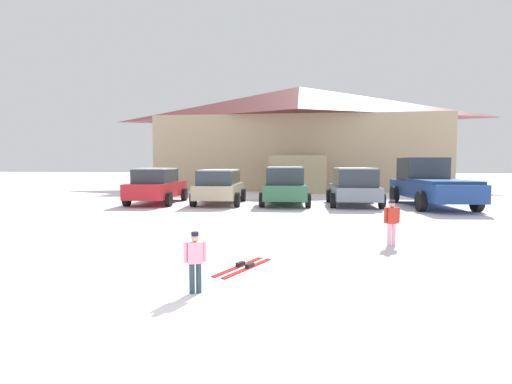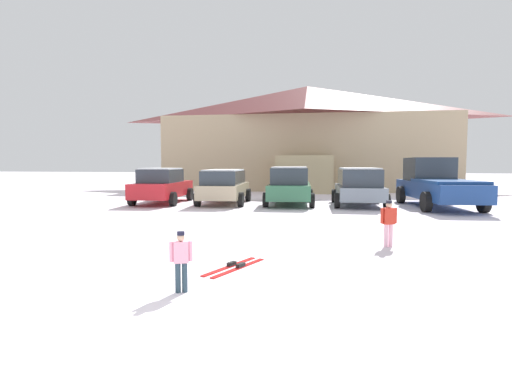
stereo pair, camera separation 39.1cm
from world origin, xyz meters
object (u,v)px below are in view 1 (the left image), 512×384
Objects in this scene: parked_beige_suv at (220,185)px; parked_grey_wagon at (354,185)px; parked_red_sedan at (157,186)px; pickup_truck at (429,184)px; ski_lodge at (299,137)px; parked_green_coupe at (285,186)px; skier_child_in_red_jacket at (392,220)px; skier_child_in_pink_snowsuit at (195,259)px; pair_of_skis at (244,266)px.

parked_grey_wagon is at bearing 2.91° from parked_beige_suv.
pickup_truck is (12.37, 0.59, 0.15)m from parked_red_sedan.
parked_red_sedan is (-6.13, -12.81, -3.06)m from ski_lodge.
pickup_truck is at bearing 1.04° from parked_green_coupe.
parked_grey_wagon is at bearing 90.02° from skier_child_in_red_jacket.
ski_lodge is 25.47m from skier_child_in_pink_snowsuit.
pair_of_skis is at bearing -141.45° from skier_child_in_red_jacket.
pickup_truck reaches higher than parked_grey_wagon.
parked_red_sedan is at bearing 114.56° from skier_child_in_pink_snowsuit.
pair_of_skis is at bearing -118.46° from pickup_truck.
pickup_truck is at bearing 2.41° from parked_beige_suv.
parked_green_coupe is 5.32× the size of skier_child_in_pink_snowsuit.
parked_green_coupe is (-0.11, -12.33, -3.03)m from ski_lodge.
parked_grey_wagon is 4.79× the size of skier_child_in_pink_snowsuit.
parked_green_coupe is at bearing 5.28° from parked_beige_suv.
parked_beige_suv is at bearing -174.72° from parked_green_coupe.
pair_of_skis is at bearing -74.27° from parked_beige_suv.
parked_red_sedan is at bearing 119.25° from pair_of_skis.
parked_beige_suv is (-3.14, -12.61, -3.03)m from ski_lodge.
parked_beige_suv is at bearing -177.59° from pickup_truck.
parked_grey_wagon is at bearing 0.58° from parked_green_coupe.
skier_child_in_pink_snowsuit is (-0.34, -12.90, -0.36)m from parked_green_coupe.
skier_child_in_red_jacket is at bearing -55.04° from parked_beige_suv.
parked_beige_suv is 4.21× the size of skier_child_in_red_jacket.
ski_lodge reaches higher than pair_of_skis.
skier_child_in_red_jacket is 3.86m from pair_of_skis.
parked_green_coupe is (3.03, 0.28, -0.00)m from parked_beige_suv.
parked_red_sedan is 12.56m from pair_of_skis.
parked_green_coupe reaches higher than parked_red_sedan.
parked_beige_suv is 0.93× the size of parked_green_coupe.
parked_grey_wagon is at bearing 3.20° from parked_red_sedan.
parked_red_sedan is 12.50m from skier_child_in_red_jacket.
skier_child_in_red_jacket is at bearing -89.98° from parked_grey_wagon.
skier_child_in_red_jacket is at bearing -43.21° from parked_red_sedan.
parked_green_coupe reaches higher than parked_grey_wagon.
parked_grey_wagon reaches higher than skier_child_in_red_jacket.
ski_lodge reaches higher than parked_red_sedan.
skier_child_in_pink_snowsuit is 1.63m from pair_of_skis.
pickup_truck is (3.27, 0.08, 0.08)m from parked_grey_wagon.
skier_child_in_pink_snowsuit reaches higher than pair_of_skis.
parked_green_coupe is at bearing 4.54° from parked_red_sedan.
ski_lodge is 13.49× the size of pair_of_skis.
parked_red_sedan is 0.98× the size of parked_green_coupe.
skier_child_in_pink_snowsuit is at bearing -106.53° from pair_of_skis.
skier_child_in_red_jacket is 1.17× the size of skier_child_in_pink_snowsuit.
parked_red_sedan is at bearing -177.25° from pickup_truck.
parked_grey_wagon is 2.77× the size of pair_of_skis.
parked_green_coupe is at bearing 108.89° from skier_child_in_red_jacket.
skier_child_in_pink_snowsuit is (5.68, -12.42, -0.34)m from parked_red_sedan.
skier_child_in_red_jacket is (2.98, -21.36, -3.31)m from ski_lodge.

